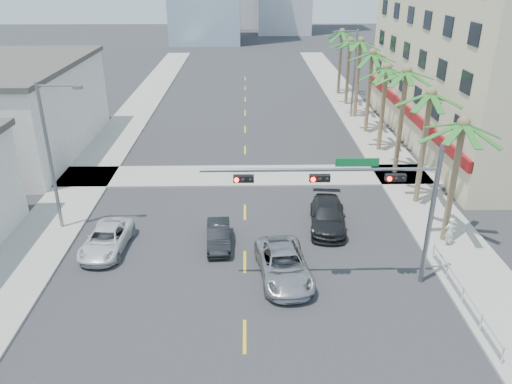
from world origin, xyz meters
TOP-DOWN VIEW (x-y plane):
  - sidewalk_right at (12.00, 20.00)m, footprint 4.00×120.00m
  - sidewalk_left at (-12.00, 20.00)m, footprint 4.00×120.00m
  - sidewalk_cross at (0.00, 22.00)m, footprint 80.00×4.00m
  - building_right at (21.99, 30.00)m, footprint 15.25×28.00m
  - building_left_far at (-19.50, 28.00)m, footprint 11.00×18.00m
  - traffic_signal_mast at (5.78, 7.95)m, footprint 11.12×0.54m
  - palm_tree_0 at (11.60, 12.00)m, footprint 4.80×4.80m
  - palm_tree_1 at (11.60, 17.20)m, footprint 4.80×4.80m
  - palm_tree_2 at (11.60, 22.40)m, footprint 4.80×4.80m
  - palm_tree_3 at (11.60, 27.60)m, footprint 4.80×4.80m
  - palm_tree_4 at (11.60, 32.80)m, footprint 4.80×4.80m
  - palm_tree_5 at (11.60, 38.00)m, footprint 4.80×4.80m
  - palm_tree_6 at (11.60, 43.20)m, footprint 4.80×4.80m
  - palm_tree_7 at (11.60, 48.40)m, footprint 4.80×4.80m
  - streetlight_left at (-11.00, 14.00)m, footprint 2.55×0.25m
  - streetlight_right at (11.00, 38.00)m, footprint 2.55×0.25m
  - guardrail at (10.30, 6.00)m, footprint 0.08×8.08m
  - car_parked_far at (-7.80, 11.43)m, footprint 2.50×4.86m
  - car_lane_left at (-1.50, 11.83)m, footprint 1.53×3.82m
  - car_lane_center at (2.00, 8.51)m, footprint 3.04×5.59m
  - car_lane_right at (5.08, 13.94)m, footprint 2.63×5.33m
  - pedestrian at (11.59, 11.36)m, footprint 0.72×0.57m

SIDE VIEW (x-z plane):
  - sidewalk_right at x=12.00m, z-range 0.00..0.15m
  - sidewalk_left at x=-12.00m, z-range 0.00..0.15m
  - sidewalk_cross at x=0.00m, z-range 0.00..0.15m
  - car_lane_left at x=-1.50m, z-range 0.00..1.24m
  - car_parked_far at x=-7.80m, z-range 0.00..1.31m
  - guardrail at x=10.30m, z-range 0.17..1.17m
  - car_lane_center at x=2.00m, z-range 0.00..1.49m
  - car_lane_right at x=5.08m, z-range 0.00..1.49m
  - pedestrian at x=11.59m, z-range 0.15..1.88m
  - building_left_far at x=-19.50m, z-range 0.00..7.20m
  - streetlight_left at x=-11.00m, z-range 0.56..9.56m
  - streetlight_right at x=11.00m, z-range 0.56..9.56m
  - traffic_signal_mast at x=5.78m, z-range 1.46..8.66m
  - palm_tree_0 at x=11.60m, z-range 3.18..10.98m
  - palm_tree_3 at x=11.60m, z-range 3.18..10.98m
  - palm_tree_6 at x=11.60m, z-range 3.18..10.98m
  - palm_tree_1 at x=11.60m, z-range 3.35..11.51m
  - palm_tree_4 at x=11.60m, z-range 3.35..11.51m
  - palm_tree_7 at x=11.60m, z-range 3.35..11.51m
  - building_right at x=21.99m, z-range 0.00..15.00m
  - palm_tree_2 at x=11.60m, z-range 3.52..12.04m
  - palm_tree_5 at x=11.60m, z-range 3.52..12.04m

